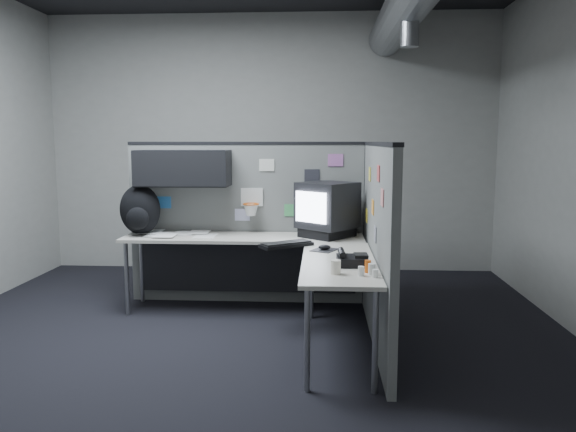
# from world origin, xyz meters

# --- Properties ---
(room) EXTENTS (5.62, 5.62, 3.22)m
(room) POSITION_xyz_m (0.56, 0.00, 2.10)
(room) COLOR black
(room) RESTS_ON ground
(partition_back) EXTENTS (2.44, 0.42, 1.63)m
(partition_back) POSITION_xyz_m (-0.25, 1.23, 1.00)
(partition_back) COLOR slate
(partition_back) RESTS_ON ground
(partition_right) EXTENTS (0.07, 2.23, 1.63)m
(partition_right) POSITION_xyz_m (1.10, 0.22, 0.82)
(partition_right) COLOR slate
(partition_right) RESTS_ON ground
(desk) EXTENTS (2.31, 2.11, 0.73)m
(desk) POSITION_xyz_m (0.15, 0.70, 0.61)
(desk) COLOR beige
(desk) RESTS_ON ground
(monitor) EXTENTS (0.64, 0.64, 0.52)m
(monitor) POSITION_xyz_m (0.70, 1.01, 1.00)
(monitor) COLOR black
(monitor) RESTS_ON desk
(keyboard) EXTENTS (0.48, 0.41, 0.04)m
(keyboard) POSITION_xyz_m (0.34, 0.47, 0.75)
(keyboard) COLOR black
(keyboard) RESTS_ON desk
(mouse) EXTENTS (0.25, 0.27, 0.05)m
(mouse) POSITION_xyz_m (0.67, 0.33, 0.75)
(mouse) COLOR black
(mouse) RESTS_ON desk
(phone) EXTENTS (0.23, 0.25, 0.11)m
(phone) POSITION_xyz_m (0.87, -0.23, 0.77)
(phone) COLOR black
(phone) RESTS_ON desk
(bottles) EXTENTS (0.14, 0.19, 0.09)m
(bottles) POSITION_xyz_m (0.97, -0.52, 0.77)
(bottles) COLOR silver
(bottles) RESTS_ON desk
(cup) EXTENTS (0.09, 0.09, 0.10)m
(cup) POSITION_xyz_m (0.75, -0.51, 0.78)
(cup) COLOR white
(cup) RESTS_ON desk
(papers) EXTENTS (0.77, 0.51, 0.02)m
(papers) POSITION_xyz_m (-0.76, 1.04, 0.74)
(papers) COLOR white
(papers) RESTS_ON desk
(backpack) EXTENTS (0.44, 0.42, 0.48)m
(backpack) POSITION_xyz_m (-1.12, 1.02, 0.97)
(backpack) COLOR black
(backpack) RESTS_ON desk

